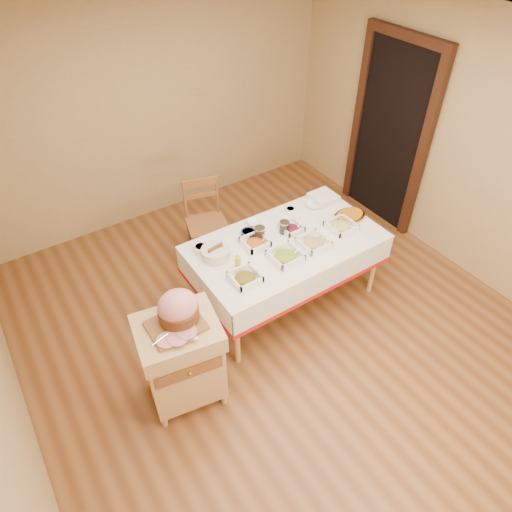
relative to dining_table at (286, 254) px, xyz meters
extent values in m
plane|color=brown|center=(-0.30, -0.30, -0.60)|extent=(5.00, 5.00, 0.00)
plane|color=white|center=(-0.30, -0.30, 2.00)|extent=(5.00, 5.00, 0.00)
plane|color=tan|center=(-0.30, 2.20, 0.70)|extent=(4.50, 0.00, 4.50)
plane|color=tan|center=(1.95, -0.30, 0.70)|extent=(0.00, 5.00, 5.00)
cube|color=black|center=(1.91, 0.60, 0.45)|extent=(0.06, 0.90, 2.10)
cube|color=#361B11|center=(1.89, 0.10, 0.45)|extent=(0.08, 0.10, 2.10)
cube|color=#361B11|center=(1.89, 1.10, 0.45)|extent=(0.08, 0.10, 2.10)
cube|color=#361B11|center=(1.89, 0.60, 1.55)|extent=(0.08, 1.10, 0.10)
cube|color=tan|center=(0.00, 0.00, 0.13)|extent=(1.80, 1.00, 0.04)
cylinder|color=tan|center=(-0.82, -0.42, -0.24)|extent=(0.05, 0.05, 0.71)
cylinder|color=tan|center=(-0.82, 0.42, -0.24)|extent=(0.05, 0.05, 0.71)
cylinder|color=tan|center=(0.82, -0.42, -0.24)|extent=(0.05, 0.05, 0.71)
cylinder|color=tan|center=(0.82, 0.42, -0.24)|extent=(0.05, 0.05, 0.71)
cube|color=white|center=(0.00, 0.00, 0.16)|extent=(1.82, 1.02, 0.01)
cube|color=tan|center=(-1.36, -0.46, -0.19)|extent=(0.65, 0.57, 0.62)
cube|color=tan|center=(-1.36, -0.46, 0.20)|extent=(0.70, 0.61, 0.15)
cube|color=brown|center=(-1.36, -0.70, 0.02)|extent=(0.51, 0.10, 0.12)
sphere|color=gold|center=(-1.36, -0.71, 0.02)|extent=(0.03, 0.03, 0.03)
cylinder|color=tan|center=(-1.61, -0.67, -0.55)|extent=(0.05, 0.05, 0.10)
cylinder|color=tan|center=(-1.61, -0.26, -0.55)|extent=(0.05, 0.05, 0.10)
cylinder|color=tan|center=(-1.10, -0.67, -0.55)|extent=(0.05, 0.05, 0.10)
cylinder|color=tan|center=(-1.10, -0.26, -0.55)|extent=(0.05, 0.05, 0.10)
cube|color=brown|center=(-0.32, 1.00, -0.13)|extent=(0.51, 0.50, 0.03)
cylinder|color=brown|center=(-0.55, 0.87, -0.37)|extent=(0.04, 0.04, 0.45)
cylinder|color=brown|center=(-0.45, 1.22, -0.37)|extent=(0.04, 0.04, 0.45)
cylinder|color=brown|center=(-0.20, 0.78, -0.37)|extent=(0.04, 0.04, 0.45)
cylinder|color=brown|center=(-0.10, 1.12, -0.37)|extent=(0.04, 0.04, 0.45)
cylinder|color=brown|center=(-0.45, 1.22, 0.09)|extent=(0.04, 0.04, 0.48)
cylinder|color=brown|center=(-0.10, 1.12, 0.09)|extent=(0.04, 0.04, 0.48)
cube|color=brown|center=(-0.28, 1.17, 0.29)|extent=(0.38, 0.13, 0.09)
cube|color=brown|center=(-1.36, -0.46, 0.29)|extent=(0.40, 0.32, 0.02)
ellipsoid|color=pink|center=(-1.31, -0.42, 0.43)|extent=(0.30, 0.27, 0.26)
cylinder|color=#5B2F14|center=(-1.31, -0.42, 0.36)|extent=(0.30, 0.30, 0.10)
cube|color=silver|center=(-1.41, -0.62, 0.31)|extent=(0.25, 0.11, 0.00)
cylinder|color=silver|center=(-1.44, -0.51, 0.31)|extent=(0.29, 0.09, 0.01)
cube|color=white|center=(-0.61, -0.23, 0.17)|extent=(0.24, 0.24, 0.01)
ellipsoid|color=#A72C13|center=(-0.61, -0.23, 0.19)|extent=(0.18, 0.18, 0.06)
cylinder|color=silver|center=(-0.56, -0.25, 0.20)|extent=(0.14, 0.01, 0.10)
cube|color=white|center=(-0.16, -0.20, 0.17)|extent=(0.27, 0.27, 0.02)
ellipsoid|color=gold|center=(-0.16, -0.20, 0.19)|extent=(0.20, 0.20, 0.07)
cylinder|color=silver|center=(-0.10, -0.22, 0.20)|extent=(0.15, 0.01, 0.11)
cube|color=white|center=(0.17, -0.19, 0.17)|extent=(0.25, 0.25, 0.01)
ellipsoid|color=tan|center=(0.17, -0.19, 0.19)|extent=(0.19, 0.19, 0.07)
cylinder|color=silver|center=(0.23, -0.21, 0.20)|extent=(0.14, 0.01, 0.10)
cube|color=white|center=(0.56, -0.14, 0.17)|extent=(0.25, 0.25, 0.01)
ellipsoid|color=#CABC5F|center=(0.56, -0.14, 0.19)|extent=(0.19, 0.19, 0.07)
cylinder|color=silver|center=(0.61, -0.16, 0.19)|extent=(0.13, 0.01, 0.10)
cube|color=white|center=(-0.28, 0.11, 0.17)|extent=(0.22, 0.22, 0.02)
ellipsoid|color=#C5500E|center=(-0.28, 0.11, 0.19)|extent=(0.17, 0.17, 0.06)
cylinder|color=silver|center=(-0.23, 0.09, 0.20)|extent=(0.15, 0.01, 0.11)
cube|color=white|center=(0.14, 0.11, 0.17)|extent=(0.20, 0.20, 0.01)
ellipsoid|color=maroon|center=(0.14, 0.11, 0.19)|extent=(0.15, 0.15, 0.05)
cylinder|color=silver|center=(0.18, 0.09, 0.19)|extent=(0.13, 0.01, 0.09)
cylinder|color=white|center=(-0.74, 0.32, 0.19)|extent=(0.13, 0.13, 0.06)
cylinder|color=black|center=(-0.74, 0.32, 0.21)|extent=(0.10, 0.10, 0.02)
cylinder|color=navy|center=(-0.26, 0.27, 0.19)|extent=(0.14, 0.14, 0.06)
cylinder|color=maroon|center=(-0.26, 0.27, 0.21)|extent=(0.11, 0.11, 0.02)
cylinder|color=white|center=(0.31, 0.35, 0.19)|extent=(0.10, 0.10, 0.05)
cylinder|color=#C5500E|center=(0.31, 0.35, 0.20)|extent=(0.08, 0.08, 0.02)
imported|color=white|center=(-0.10, 0.40, 0.18)|extent=(0.15, 0.15, 0.03)
imported|color=white|center=(0.57, 0.31, 0.19)|extent=(0.18, 0.18, 0.05)
cylinder|color=silver|center=(-0.18, 0.17, 0.22)|extent=(0.10, 0.10, 0.12)
cylinder|color=silver|center=(-0.18, 0.17, 0.28)|extent=(0.10, 0.10, 0.01)
cylinder|color=black|center=(-0.18, 0.17, 0.20)|extent=(0.08, 0.08, 0.09)
cylinder|color=silver|center=(0.06, 0.12, 0.22)|extent=(0.09, 0.09, 0.11)
cylinder|color=silver|center=(0.06, 0.12, 0.28)|extent=(0.10, 0.10, 0.01)
cylinder|color=black|center=(0.06, 0.12, 0.20)|extent=(0.08, 0.08, 0.08)
cylinder|color=yellow|center=(-0.58, -0.07, 0.23)|extent=(0.05, 0.05, 0.13)
cone|color=yellow|center=(-0.58, -0.07, 0.31)|extent=(0.03, 0.03, 0.03)
cylinder|color=silver|center=(-0.66, 0.17, 0.21)|extent=(0.26, 0.26, 0.09)
cube|color=white|center=(0.72, 0.33, 0.17)|extent=(0.25, 0.25, 0.01)
cube|color=white|center=(0.72, 0.33, 0.18)|extent=(0.25, 0.25, 0.01)
cube|color=white|center=(0.72, 0.33, 0.20)|extent=(0.25, 0.25, 0.01)
cube|color=white|center=(0.72, 0.33, 0.22)|extent=(0.25, 0.25, 0.01)
cube|color=white|center=(0.72, 0.33, 0.23)|extent=(0.25, 0.25, 0.01)
ellipsoid|color=gold|center=(0.75, -0.05, 0.18)|extent=(0.35, 0.25, 0.03)
ellipsoid|color=#B96E14|center=(0.75, -0.05, 0.19)|extent=(0.30, 0.21, 0.04)
camera|label=1|loc=(-2.08, -2.61, 2.88)|focal=32.00mm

